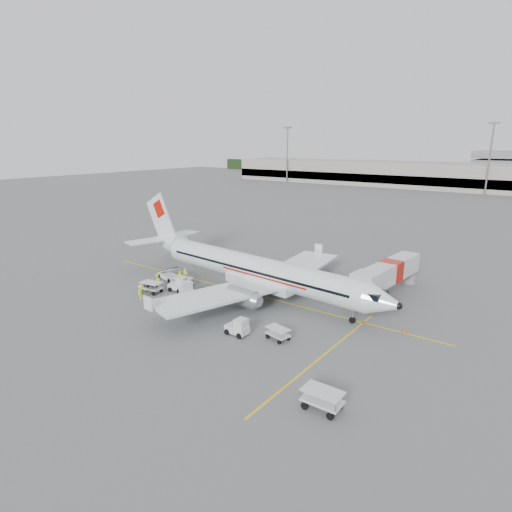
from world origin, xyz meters
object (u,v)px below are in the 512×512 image
at_px(belt_loader, 169,270).
at_px(tug_fore, 237,326).
at_px(aircraft, 257,252).
at_px(tug_mid, 185,288).
at_px(tug_aft, 178,284).
at_px(jet_bridge, 390,278).

xyz_separation_m(belt_loader, tug_fore, (16.37, -6.98, -0.43)).
xyz_separation_m(aircraft, tug_fore, (4.71, -9.32, -4.06)).
bearing_deg(tug_mid, tug_aft, -169.41).
distance_m(aircraft, tug_fore, 11.20).
height_order(aircraft, belt_loader, aircraft).
distance_m(belt_loader, tug_fore, 17.80).
bearing_deg(belt_loader, tug_aft, -16.41).
bearing_deg(belt_loader, tug_fore, -10.36).
bearing_deg(tug_fore, jet_bridge, 68.95).
distance_m(aircraft, jet_bridge, 14.87).
bearing_deg(aircraft, belt_loader, -163.54).
bearing_deg(tug_fore, tug_aft, 159.43).
height_order(aircraft, tug_fore, aircraft).
distance_m(jet_bridge, belt_loader, 25.89).
height_order(belt_loader, tug_mid, belt_loader).
bearing_deg(aircraft, tug_mid, -136.96).
distance_m(jet_bridge, tug_mid, 22.54).
bearing_deg(tug_mid, jet_bridge, 61.96).
height_order(aircraft, tug_aft, aircraft).
height_order(belt_loader, tug_aft, belt_loader).
relative_size(jet_bridge, belt_loader, 3.27).
distance_m(aircraft, belt_loader, 12.44).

